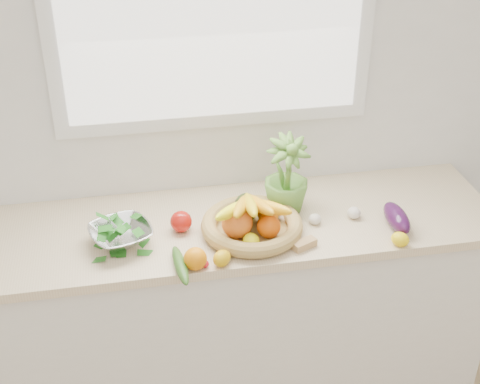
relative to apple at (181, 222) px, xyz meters
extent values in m
cube|color=white|center=(0.19, 0.33, 0.41)|extent=(4.50, 0.02, 2.70)
cube|color=silver|center=(0.19, 0.03, -0.51)|extent=(2.20, 0.58, 0.86)
cube|color=beige|center=(0.19, 0.03, -0.06)|extent=(2.24, 0.62, 0.04)
sphere|color=orange|center=(0.02, -0.25, 0.00)|extent=(0.11, 0.11, 0.09)
ellipsoid|color=yellow|center=(0.25, -0.17, -0.01)|extent=(0.07, 0.09, 0.07)
ellipsoid|color=#D8A20B|center=(0.12, -0.25, -0.01)|extent=(0.10, 0.10, 0.06)
ellipsoid|color=yellow|center=(0.82, -0.25, -0.01)|extent=(0.09, 0.09, 0.06)
sphere|color=#AE150D|center=(0.00, 0.00, 0.00)|extent=(0.11, 0.11, 0.09)
cube|color=tan|center=(0.45, -0.20, -0.03)|extent=(0.10, 0.08, 0.03)
ellipsoid|color=white|center=(0.71, -0.03, -0.02)|extent=(0.06, 0.06, 0.05)
ellipsoid|color=white|center=(0.42, -0.01, -0.02)|extent=(0.06, 0.06, 0.04)
ellipsoid|color=beige|center=(0.54, -0.05, -0.02)|extent=(0.06, 0.06, 0.04)
ellipsoid|color=#340F39|center=(0.85, -0.13, 0.00)|extent=(0.08, 0.21, 0.08)
ellipsoid|color=#255418|center=(-0.03, -0.25, -0.02)|extent=(0.06, 0.24, 0.04)
sphere|color=red|center=(0.06, -0.25, -0.03)|extent=(0.04, 0.04, 0.03)
imported|color=#5C9135|center=(0.45, 0.09, 0.12)|extent=(0.22, 0.22, 0.33)
cylinder|color=#AE894D|center=(0.27, -0.06, -0.04)|extent=(0.36, 0.36, 0.01)
torus|color=tan|center=(0.27, -0.06, -0.01)|extent=(0.43, 0.43, 0.06)
sphere|color=orange|center=(0.21, -0.09, 0.03)|extent=(0.13, 0.13, 0.12)
sphere|color=#D95306|center=(0.33, -0.12, 0.02)|extent=(0.10, 0.10, 0.09)
sphere|color=orange|center=(0.35, -0.02, 0.01)|extent=(0.09, 0.09, 0.09)
ellipsoid|color=black|center=(0.26, 0.01, 0.03)|extent=(0.10, 0.10, 0.12)
ellipsoid|color=#FFFB15|center=(0.20, -0.07, 0.08)|extent=(0.21, 0.23, 0.12)
ellipsoid|color=orange|center=(0.23, -0.07, 0.09)|extent=(0.14, 0.27, 0.12)
ellipsoid|color=yellow|center=(0.26, -0.07, 0.09)|extent=(0.06, 0.27, 0.12)
ellipsoid|color=orange|center=(0.30, -0.07, 0.09)|extent=(0.11, 0.27, 0.12)
ellipsoid|color=yellow|center=(0.33, -0.07, 0.08)|extent=(0.19, 0.25, 0.12)
cylinder|color=silver|center=(-0.24, -0.05, -0.03)|extent=(0.12, 0.12, 0.02)
imported|color=silver|center=(-0.24, -0.05, 0.00)|extent=(0.30, 0.30, 0.06)
ellipsoid|color=#1B6F1C|center=(-0.24, -0.05, 0.04)|extent=(0.22, 0.22, 0.07)
camera|label=1|loc=(-0.17, -2.21, 1.47)|focal=50.00mm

